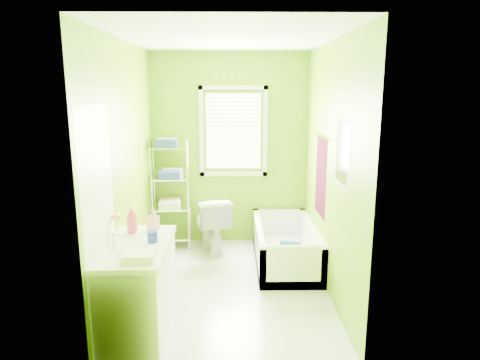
{
  "coord_description": "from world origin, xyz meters",
  "views": [
    {
      "loc": [
        0.06,
        -4.35,
        2.13
      ],
      "look_at": [
        0.12,
        0.25,
        1.13
      ],
      "focal_mm": 32.0,
      "sensor_mm": 36.0,
      "label": 1
    }
  ],
  "objects_px": {
    "vanity": "(138,285)",
    "wire_shelf_unit": "(171,183)",
    "bathtub": "(285,251)",
    "toilet": "(211,224)"
  },
  "relations": [
    {
      "from": "toilet",
      "to": "vanity",
      "type": "bearing_deg",
      "value": 58.71
    },
    {
      "from": "vanity",
      "to": "bathtub",
      "type": "bearing_deg",
      "value": 44.88
    },
    {
      "from": "toilet",
      "to": "vanity",
      "type": "xyz_separation_m",
      "value": [
        -0.55,
        -1.88,
        0.05
      ]
    },
    {
      "from": "vanity",
      "to": "wire_shelf_unit",
      "type": "xyz_separation_m",
      "value": [
        0.01,
        2.05,
        0.47
      ]
    },
    {
      "from": "bathtub",
      "to": "wire_shelf_unit",
      "type": "height_order",
      "value": "wire_shelf_unit"
    },
    {
      "from": "vanity",
      "to": "wire_shelf_unit",
      "type": "distance_m",
      "value": 2.11
    },
    {
      "from": "bathtub",
      "to": "toilet",
      "type": "relative_size",
      "value": 2.07
    },
    {
      "from": "toilet",
      "to": "wire_shelf_unit",
      "type": "relative_size",
      "value": 0.51
    },
    {
      "from": "toilet",
      "to": "bathtub",
      "type": "bearing_deg",
      "value": 141.0
    },
    {
      "from": "toilet",
      "to": "wire_shelf_unit",
      "type": "xyz_separation_m",
      "value": [
        -0.54,
        0.17,
        0.52
      ]
    }
  ]
}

